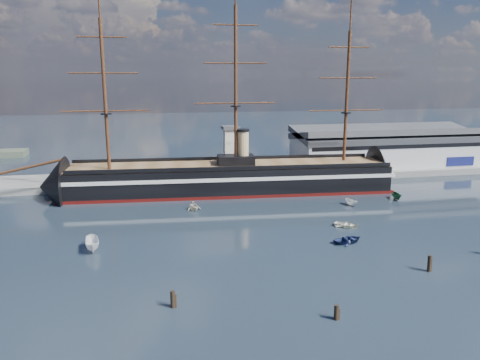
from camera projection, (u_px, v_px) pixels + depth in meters
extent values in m
plane|color=#1E252E|center=(243.00, 212.00, 112.02)|extent=(600.00, 600.00, 0.00)
cube|color=slate|center=(251.00, 178.00, 148.37)|extent=(180.00, 18.00, 2.00)
cube|color=#B7BABC|center=(385.00, 150.00, 159.86)|extent=(62.00, 20.00, 10.00)
cube|color=#3F4247|center=(386.00, 133.00, 158.63)|extent=(63.00, 21.00, 2.00)
cube|color=silver|center=(231.00, 152.00, 142.17)|extent=(4.00, 4.00, 14.00)
cube|color=#3F4247|center=(230.00, 128.00, 140.52)|extent=(5.00, 5.00, 1.00)
cube|color=black|center=(229.00, 178.00, 130.29)|extent=(88.89, 21.97, 7.00)
cube|color=silver|center=(229.00, 174.00, 130.03)|extent=(90.90, 22.35, 1.00)
cube|color=#4A0C0A|center=(229.00, 190.00, 131.10)|extent=(90.90, 22.31, 0.90)
cone|color=black|center=(53.00, 187.00, 121.43)|extent=(15.04, 16.60, 15.68)
cone|color=black|center=(382.00, 172.00, 139.28)|extent=(12.05, 16.39, 15.68)
cube|color=brown|center=(229.00, 165.00, 129.50)|extent=(88.80, 20.70, 0.40)
cube|color=black|center=(236.00, 160.00, 129.57)|extent=(10.39, 6.67, 2.50)
cylinder|color=tan|center=(243.00, 147.00, 129.18)|extent=(3.20, 3.20, 9.00)
cylinder|color=#381E0F|center=(28.00, 167.00, 119.21)|extent=(17.76, 1.91, 4.43)
cylinder|color=#381E0F|center=(105.00, 96.00, 119.12)|extent=(0.90, 0.90, 38.00)
cylinder|color=#381E0F|center=(236.00, 87.00, 125.20)|extent=(0.90, 0.90, 42.00)
cylinder|color=#381E0F|center=(347.00, 97.00, 132.01)|extent=(0.90, 0.90, 36.00)
imported|color=white|center=(93.00, 251.00, 87.24)|extent=(7.98, 3.78, 3.07)
imported|color=navy|center=(348.00, 243.00, 91.45)|extent=(2.28, 3.94, 1.73)
imported|color=silver|center=(351.00, 206.00, 117.25)|extent=(5.32, 2.73, 2.03)
imported|color=beige|center=(194.00, 210.00, 113.39)|extent=(7.15, 4.90, 2.41)
imported|color=silver|center=(346.00, 227.00, 100.72)|extent=(3.21, 3.39, 1.56)
imported|color=#1D442B|center=(397.00, 200.00, 122.93)|extent=(5.72, 2.86, 2.19)
cylinder|color=black|center=(173.00, 307.00, 66.02)|extent=(0.64, 0.64, 3.23)
cylinder|color=black|center=(336.00, 320.00, 62.73)|extent=(0.64, 0.64, 2.82)
cylinder|color=black|center=(429.00, 271.00, 78.09)|extent=(0.64, 0.64, 3.54)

